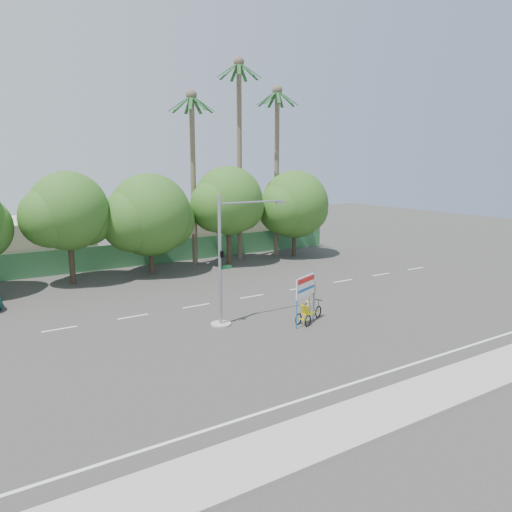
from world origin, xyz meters
TOP-DOWN VIEW (x-y plane):
  - ground at (0.00, 0.00)m, footprint 120.00×120.00m
  - sidewalk_near at (0.00, -7.50)m, footprint 50.00×2.40m
  - fence at (0.00, 21.50)m, footprint 38.00×0.08m
  - building_left at (-10.00, 26.00)m, footprint 12.00×8.00m
  - building_right at (8.00, 26.00)m, footprint 14.00×8.00m
  - tree_left at (-7.05, 18.00)m, footprint 6.66×5.60m
  - tree_center at (-1.05, 18.00)m, footprint 7.62×6.40m
  - tree_right at (5.95, 18.00)m, footprint 6.90×5.80m
  - tree_far_right at (12.95, 18.00)m, footprint 7.38×6.20m
  - palm_tall at (8.00, 19.50)m, footprint 3.73×3.79m
  - palm_mid at (12.00, 19.50)m, footprint 3.73×3.79m
  - palm_short at (3.50, 19.50)m, footprint 3.73×3.79m
  - traffic_signal at (-2.20, 3.98)m, footprint 4.72×1.10m
  - trike_billboard at (1.67, 1.75)m, footprint 2.69×1.34m

SIDE VIEW (x-z plane):
  - ground at x=0.00m, z-range 0.00..0.00m
  - sidewalk_near at x=0.00m, z-range 0.00..0.12m
  - fence at x=0.00m, z-range 0.00..2.00m
  - trike_billboard at x=1.67m, z-range -0.28..2.56m
  - building_right at x=8.00m, z-range 0.00..3.60m
  - building_left at x=-10.00m, z-range 0.00..4.00m
  - traffic_signal at x=-2.20m, z-range -0.58..6.42m
  - tree_center at x=-1.05m, z-range 0.54..8.39m
  - tree_far_right at x=12.95m, z-range 0.68..8.61m
  - tree_left at x=-7.05m, z-range 1.02..9.09m
  - tree_right at x=5.95m, z-range 1.06..9.42m
  - palm_short at x=3.50m, z-range 1.64..16.09m
  - palm_mid at x=12.00m, z-range 1.67..17.12m
  - palm_tall at x=8.00m, z-range 1.74..19.19m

